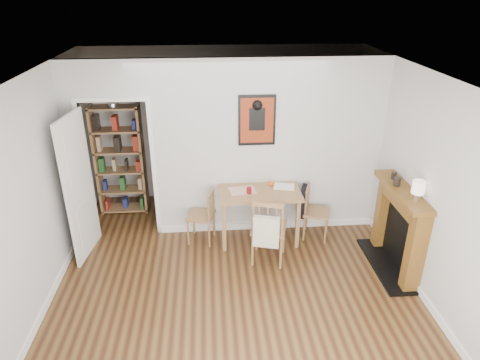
{
  "coord_description": "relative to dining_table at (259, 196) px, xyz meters",
  "views": [
    {
      "loc": [
        -0.28,
        -4.34,
        3.5
      ],
      "look_at": [
        0.11,
        0.6,
        1.19
      ],
      "focal_mm": 32.0,
      "sensor_mm": 36.0,
      "label": 1
    }
  ],
  "objects": [
    {
      "name": "ground",
      "position": [
        -0.42,
        -1.1,
        -0.7
      ],
      "size": [
        5.2,
        5.2,
        0.0
      ],
      "primitive_type": "plane",
      "color": "brown",
      "rests_on": "ground"
    },
    {
      "name": "room_shell",
      "position": [
        -0.32,
        0.24,
        0.6
      ],
      "size": [
        5.2,
        5.2,
        5.2
      ],
      "color": "#BCBCBA",
      "rests_on": "ground"
    },
    {
      "name": "dining_table",
      "position": [
        0.0,
        0.0,
        0.0
      ],
      "size": [
        1.17,
        0.74,
        0.8
      ],
      "color": "#936544",
      "rests_on": "ground"
    },
    {
      "name": "chair_left",
      "position": [
        -0.85,
        -0.02,
        -0.3
      ],
      "size": [
        0.49,
        0.49,
        0.81
      ],
      "color": "#966C46",
      "rests_on": "ground"
    },
    {
      "name": "chair_right",
      "position": [
        0.84,
        -0.04,
        -0.28
      ],
      "size": [
        0.55,
        0.51,
        0.81
      ],
      "color": "#966C46",
      "rests_on": "ground"
    },
    {
      "name": "chair_front",
      "position": [
        0.07,
        -0.58,
        -0.2
      ],
      "size": [
        0.6,
        0.64,
        0.98
      ],
      "color": "#966C46",
      "rests_on": "ground"
    },
    {
      "name": "bookshelf",
      "position": [
        -2.12,
        1.02,
        0.19
      ],
      "size": [
        0.76,
        0.3,
        1.81
      ],
      "color": "#936544",
      "rests_on": "ground"
    },
    {
      "name": "fireplace",
      "position": [
        1.74,
        -0.85,
        -0.08
      ],
      "size": [
        0.45,
        1.25,
        1.16
      ],
      "color": "brown",
      "rests_on": "ground"
    },
    {
      "name": "red_glass",
      "position": [
        -0.15,
        -0.1,
        0.14
      ],
      "size": [
        0.07,
        0.07,
        0.09
      ],
      "primitive_type": "cylinder",
      "color": "maroon",
      "rests_on": "dining_table"
    },
    {
      "name": "orange_fruit",
      "position": [
        0.19,
        0.11,
        0.13
      ],
      "size": [
        0.07,
        0.07,
        0.07
      ],
      "primitive_type": "sphere",
      "color": "#F7570D",
      "rests_on": "dining_table"
    },
    {
      "name": "placemat",
      "position": [
        -0.24,
        -0.01,
        0.1
      ],
      "size": [
        0.4,
        0.33,
        0.0
      ],
      "primitive_type": "cube",
      "rotation": [
        0.0,
        0.0,
        0.15
      ],
      "color": "beige",
      "rests_on": "dining_table"
    },
    {
      "name": "notebook",
      "position": [
        0.37,
        0.06,
        0.1
      ],
      "size": [
        0.33,
        0.27,
        0.01
      ],
      "primitive_type": "cube",
      "rotation": [
        0.0,
        0.0,
        -0.21
      ],
      "color": "white",
      "rests_on": "dining_table"
    },
    {
      "name": "mantel_lamp",
      "position": [
        1.72,
        -1.15,
        0.61
      ],
      "size": [
        0.15,
        0.15,
        0.24
      ],
      "color": "silver",
      "rests_on": "fireplace"
    },
    {
      "name": "ceramic_jar_a",
      "position": [
        1.65,
        -0.75,
        0.51
      ],
      "size": [
        0.09,
        0.09,
        0.11
      ],
      "primitive_type": "cylinder",
      "color": "black",
      "rests_on": "fireplace"
    },
    {
      "name": "ceramic_jar_b",
      "position": [
        1.69,
        -0.55,
        0.51
      ],
      "size": [
        0.07,
        0.07,
        0.09
      ],
      "primitive_type": "cylinder",
      "color": "black",
      "rests_on": "fireplace"
    }
  ]
}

